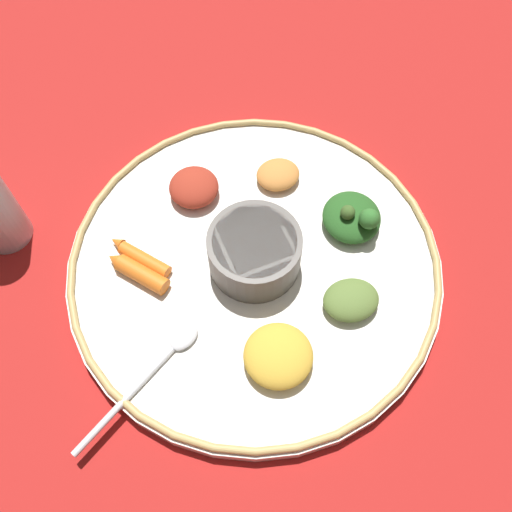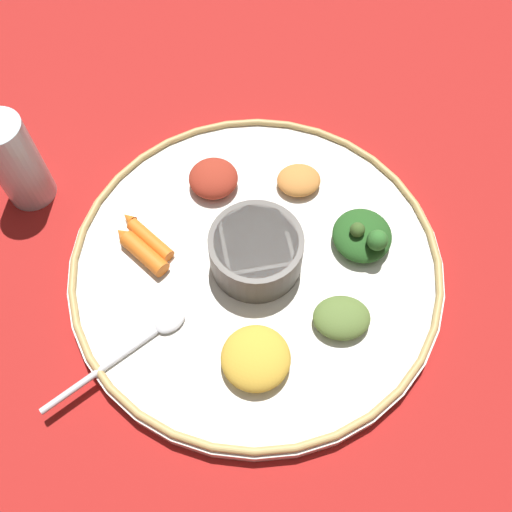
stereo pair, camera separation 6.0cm
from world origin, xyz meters
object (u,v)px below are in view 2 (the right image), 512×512
Objects in this scene: center_bowl at (256,251)px; greens_pile at (363,236)px; carrot_outer at (141,250)px; drinking_glass at (18,166)px; carrot_near_spoon at (147,235)px; spoon at (138,343)px.

center_bowl is 1.35× the size of greens_pile.
carrot_outer is 0.18m from drinking_glass.
carrot_outer is at bearing -91.26° from carrot_near_spoon.
carrot_near_spoon is at bearing -14.90° from drinking_glass.
greens_pile is at bearing 23.65° from center_bowl.
carrot_outer reaches higher than spoon.
drinking_glass reaches higher than carrot_near_spoon.
greens_pile is at bearing 10.22° from carrot_near_spoon.
center_bowl is 0.16m from spoon.
carrot_near_spoon reaches higher than spoon.
center_bowl reaches higher than spoon.
spoon is (-0.10, -0.12, -0.02)m from center_bowl.
drinking_glass is (-0.16, 0.07, 0.02)m from carrot_outer.
spoon is 1.16× the size of drinking_glass.
carrot_near_spoon is 0.02m from carrot_outer.
carrot_near_spoon is 0.62× the size of drinking_glass.
drinking_glass is (-0.40, 0.00, 0.02)m from greens_pile.
carrot_outer is (-0.13, -0.02, -0.02)m from center_bowl.
spoon is 0.11m from carrot_outer.
carrot_outer is at bearing -172.77° from center_bowl.
carrot_near_spoon is at bearing 88.74° from carrot_outer.
center_bowl is 1.36× the size of carrot_near_spoon.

